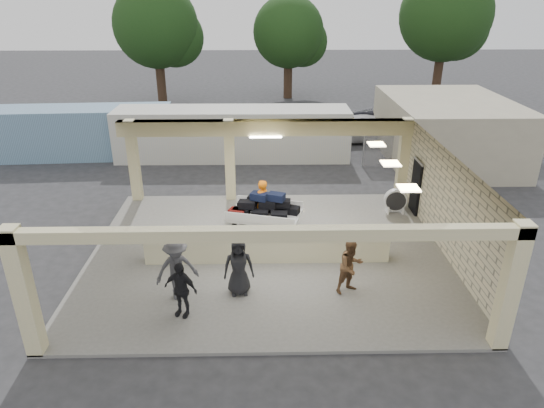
{
  "coord_description": "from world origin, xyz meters",
  "views": [
    {
      "loc": [
        -0.13,
        -14.5,
        8.4
      ],
      "look_at": [
        0.19,
        1.0,
        1.47
      ],
      "focal_mm": 32.0,
      "sensor_mm": 36.0,
      "label": 1
    }
  ],
  "objects_px": {
    "baggage_counter": "(267,247)",
    "car_white_b": "(458,128)",
    "container_blue": "(75,132)",
    "passenger_c": "(177,269)",
    "passenger_d": "(239,266)",
    "passenger_a": "(351,266)",
    "drum_fan": "(395,200)",
    "car_white_a": "(373,128)",
    "passenger_b": "(181,289)",
    "luggage_cart": "(264,210)",
    "container_white": "(233,134)",
    "baggage_handler": "(261,205)",
    "car_dark": "(383,124)"
  },
  "relations": [
    {
      "from": "baggage_counter",
      "to": "baggage_handler",
      "type": "bearing_deg",
      "value": 94.57
    },
    {
      "from": "baggage_handler",
      "to": "container_blue",
      "type": "xyz_separation_m",
      "value": [
        -10.0,
        9.06,
        0.26
      ]
    },
    {
      "from": "baggage_counter",
      "to": "drum_fan",
      "type": "distance_m",
      "value": 6.33
    },
    {
      "from": "passenger_a",
      "to": "luggage_cart",
      "type": "bearing_deg",
      "value": 94.44
    },
    {
      "from": "luggage_cart",
      "to": "car_white_a",
      "type": "xyz_separation_m",
      "value": [
        6.57,
        11.82,
        -0.17
      ]
    },
    {
      "from": "baggage_counter",
      "to": "luggage_cart",
      "type": "xyz_separation_m",
      "value": [
        -0.09,
        2.18,
        0.33
      ]
    },
    {
      "from": "passenger_a",
      "to": "container_blue",
      "type": "xyz_separation_m",
      "value": [
        -12.62,
        13.29,
        0.37
      ]
    },
    {
      "from": "passenger_a",
      "to": "passenger_b",
      "type": "distance_m",
      "value": 4.92
    },
    {
      "from": "passenger_b",
      "to": "luggage_cart",
      "type": "bearing_deg",
      "value": 85.09
    },
    {
      "from": "passenger_d",
      "to": "car_white_b",
      "type": "xyz_separation_m",
      "value": [
        12.49,
        16.15,
        -0.33
      ]
    },
    {
      "from": "passenger_d",
      "to": "car_dark",
      "type": "distance_m",
      "value": 18.51
    },
    {
      "from": "car_white_a",
      "to": "container_white",
      "type": "bearing_deg",
      "value": 114.9
    },
    {
      "from": "drum_fan",
      "to": "baggage_handler",
      "type": "xyz_separation_m",
      "value": [
        -5.36,
        -1.28,
        0.43
      ]
    },
    {
      "from": "baggage_handler",
      "to": "container_white",
      "type": "bearing_deg",
      "value": -131.04
    },
    {
      "from": "baggage_handler",
      "to": "passenger_a",
      "type": "relative_size",
      "value": 1.12
    },
    {
      "from": "luggage_cart",
      "to": "baggage_handler",
      "type": "xyz_separation_m",
      "value": [
        -0.1,
        0.19,
        0.14
      ]
    },
    {
      "from": "passenger_a",
      "to": "container_white",
      "type": "bearing_deg",
      "value": 80.4
    },
    {
      "from": "baggage_counter",
      "to": "container_blue",
      "type": "height_order",
      "value": "container_blue"
    },
    {
      "from": "car_white_b",
      "to": "container_white",
      "type": "bearing_deg",
      "value": 120.96
    },
    {
      "from": "passenger_a",
      "to": "car_dark",
      "type": "relative_size",
      "value": 0.35
    },
    {
      "from": "baggage_counter",
      "to": "car_dark",
      "type": "distance_m",
      "value": 16.44
    },
    {
      "from": "baggage_handler",
      "to": "car_white_b",
      "type": "xyz_separation_m",
      "value": [
        11.83,
        11.9,
        -0.38
      ]
    },
    {
      "from": "passenger_d",
      "to": "car_white_a",
      "type": "height_order",
      "value": "passenger_d"
    },
    {
      "from": "passenger_d",
      "to": "passenger_b",
      "type": "bearing_deg",
      "value": -152.13
    },
    {
      "from": "drum_fan",
      "to": "passenger_c",
      "type": "xyz_separation_m",
      "value": [
        -7.78,
        -5.73,
        0.42
      ]
    },
    {
      "from": "baggage_counter",
      "to": "container_blue",
      "type": "xyz_separation_m",
      "value": [
        -10.19,
        11.42,
        0.73
      ]
    },
    {
      "from": "passenger_c",
      "to": "car_dark",
      "type": "relative_size",
      "value": 0.39
    },
    {
      "from": "passenger_b",
      "to": "car_dark",
      "type": "height_order",
      "value": "passenger_b"
    },
    {
      "from": "drum_fan",
      "to": "car_white_a",
      "type": "height_order",
      "value": "car_white_a"
    },
    {
      "from": "passenger_a",
      "to": "car_dark",
      "type": "xyz_separation_m",
      "value": [
        4.79,
        16.64,
        -0.15
      ]
    },
    {
      "from": "passenger_a",
      "to": "car_white_b",
      "type": "bearing_deg",
      "value": 32.89
    },
    {
      "from": "passenger_b",
      "to": "passenger_c",
      "type": "distance_m",
      "value": 0.86
    },
    {
      "from": "passenger_c",
      "to": "baggage_counter",
      "type": "bearing_deg",
      "value": 18.59
    },
    {
      "from": "drum_fan",
      "to": "baggage_handler",
      "type": "bearing_deg",
      "value": -161.16
    },
    {
      "from": "car_white_b",
      "to": "passenger_d",
      "type": "bearing_deg",
      "value": 159.49
    },
    {
      "from": "car_white_b",
      "to": "car_white_a",
      "type": "bearing_deg",
      "value": 110.21
    },
    {
      "from": "luggage_cart",
      "to": "container_white",
      "type": "relative_size",
      "value": 0.24
    },
    {
      "from": "baggage_counter",
      "to": "container_white",
      "type": "relative_size",
      "value": 0.67
    },
    {
      "from": "car_dark",
      "to": "passenger_b",
      "type": "bearing_deg",
      "value": -169.59
    },
    {
      "from": "baggage_handler",
      "to": "drum_fan",
      "type": "bearing_deg",
      "value": 142.43
    },
    {
      "from": "baggage_handler",
      "to": "car_white_a",
      "type": "distance_m",
      "value": 13.42
    },
    {
      "from": "passenger_d",
      "to": "drum_fan",
      "type": "bearing_deg",
      "value": 36.83
    },
    {
      "from": "drum_fan",
      "to": "passenger_a",
      "type": "distance_m",
      "value": 6.17
    },
    {
      "from": "passenger_b",
      "to": "container_white",
      "type": "distance_m",
      "value": 13.93
    },
    {
      "from": "baggage_counter",
      "to": "passenger_c",
      "type": "xyz_separation_m",
      "value": [
        -2.61,
        -2.08,
        0.46
      ]
    },
    {
      "from": "passenger_d",
      "to": "passenger_c",
      "type": "bearing_deg",
      "value": -179.13
    },
    {
      "from": "baggage_counter",
      "to": "car_white_b",
      "type": "xyz_separation_m",
      "value": [
        11.64,
        14.27,
        0.09
      ]
    },
    {
      "from": "passenger_b",
      "to": "passenger_d",
      "type": "relative_size",
      "value": 0.9
    },
    {
      "from": "passenger_b",
      "to": "passenger_c",
      "type": "relative_size",
      "value": 0.87
    },
    {
      "from": "passenger_d",
      "to": "container_white",
      "type": "height_order",
      "value": "container_white"
    }
  ]
}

